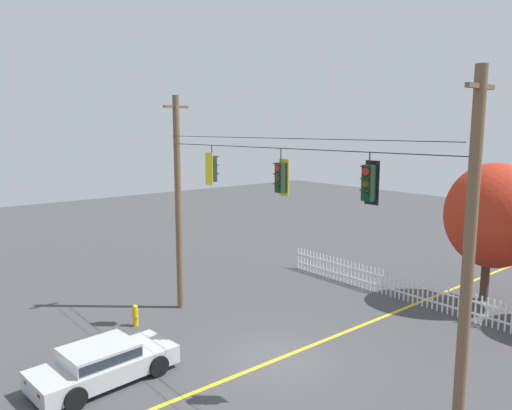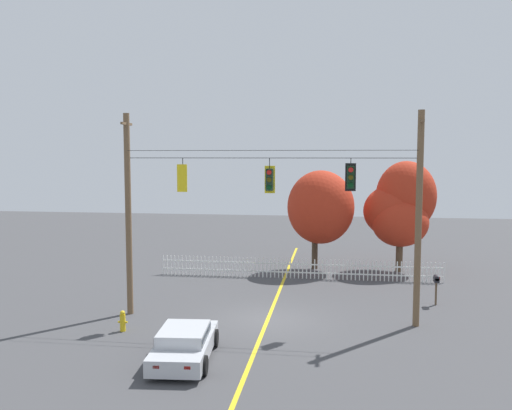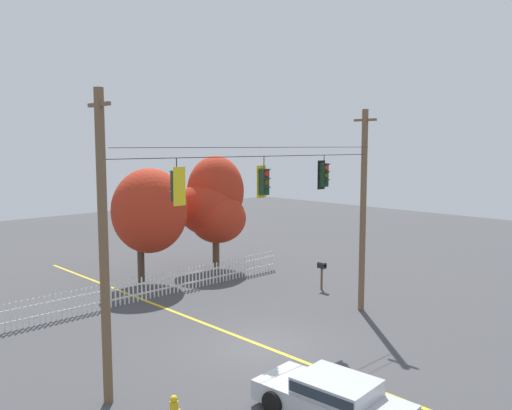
# 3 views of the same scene
# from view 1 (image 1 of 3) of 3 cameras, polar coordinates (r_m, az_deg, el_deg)

# --- Properties ---
(ground) EXTENTS (80.00, 80.00, 0.00)m
(ground) POSITION_cam_1_polar(r_m,az_deg,el_deg) (16.71, 2.59, -17.48)
(ground) COLOR #424244
(lane_centerline_stripe) EXTENTS (0.16, 36.00, 0.01)m
(lane_centerline_stripe) POSITION_cam_1_polar(r_m,az_deg,el_deg) (16.71, 2.59, -17.47)
(lane_centerline_stripe) COLOR gold
(lane_centerline_stripe) RESTS_ON ground
(signal_support_span) EXTENTS (12.43, 1.10, 8.72)m
(signal_support_span) POSITION_cam_1_polar(r_m,az_deg,el_deg) (15.27, 2.70, -2.32)
(signal_support_span) COLOR brown
(signal_support_span) RESTS_ON ground
(traffic_signal_westbound_side) EXTENTS (0.43, 0.38, 1.43)m
(traffic_signal_westbound_side) POSITION_cam_1_polar(r_m,az_deg,el_deg) (17.88, -5.17, 4.24)
(traffic_signal_westbound_side) COLOR black
(traffic_signal_northbound_primary) EXTENTS (0.43, 0.38, 1.46)m
(traffic_signal_northbound_primary) POSITION_cam_1_polar(r_m,az_deg,el_deg) (15.01, 2.93, 3.22)
(traffic_signal_northbound_primary) COLOR black
(traffic_signal_eastbound_side) EXTENTS (0.43, 0.38, 1.35)m
(traffic_signal_eastbound_side) POSITION_cam_1_polar(r_m,az_deg,el_deg) (12.77, 13.03, 2.53)
(traffic_signal_eastbound_side) COLOR black
(white_picket_fence) EXTENTS (15.88, 0.06, 1.13)m
(white_picket_fence) POSITION_cam_1_polar(r_m,az_deg,el_deg) (21.83, 19.88, -9.96)
(white_picket_fence) COLOR white
(white_picket_fence) RESTS_ON ground
(autumn_maple_near_fence) EXTENTS (4.00, 3.70, 6.05)m
(autumn_maple_near_fence) POSITION_cam_1_polar(r_m,az_deg,el_deg) (22.68, 25.80, -1.04)
(autumn_maple_near_fence) COLOR #473828
(autumn_maple_near_fence) RESTS_ON ground
(parked_car) EXTENTS (2.18, 4.32, 1.15)m
(parked_car) POSITION_cam_1_polar(r_m,az_deg,el_deg) (15.81, -17.39, -17.07)
(parked_car) COLOR #B7BABF
(parked_car) RESTS_ON ground
(fire_hydrant) EXTENTS (0.38, 0.22, 0.83)m
(fire_hydrant) POSITION_cam_1_polar(r_m,az_deg,el_deg) (19.57, -13.88, -12.37)
(fire_hydrant) COLOR gold
(fire_hydrant) RESTS_ON ground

